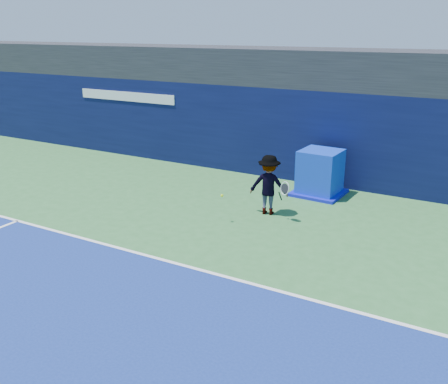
{
  "coord_description": "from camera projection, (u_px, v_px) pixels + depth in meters",
  "views": [
    {
      "loc": [
        5.81,
        -4.99,
        4.88
      ],
      "look_at": [
        0.04,
        5.2,
        1.0
      ],
      "focal_mm": 40.0,
      "sensor_mm": 36.0,
      "label": 1
    }
  ],
  "objects": [
    {
      "name": "ground",
      "position": [
        70.0,
        333.0,
        8.38
      ],
      "size": [
        80.0,
        80.0,
        0.0
      ],
      "primitive_type": "plane",
      "color": "#306B34",
      "rests_on": "ground"
    },
    {
      "name": "baseline",
      "position": [
        173.0,
        262.0,
        10.85
      ],
      "size": [
        24.0,
        0.1,
        0.01
      ],
      "primitive_type": "cube",
      "color": "white",
      "rests_on": "ground"
    },
    {
      "name": "stadium_band",
      "position": [
        315.0,
        67.0,
        16.75
      ],
      "size": [
        36.0,
        3.0,
        1.2
      ],
      "primitive_type": "cube",
      "color": "black",
      "rests_on": "back_wall_assembly"
    },
    {
      "name": "back_wall_assembly",
      "position": [
        301.0,
        134.0,
        16.58
      ],
      "size": [
        36.0,
        1.03,
        3.0
      ],
      "color": "#090E34",
      "rests_on": "ground"
    },
    {
      "name": "equipment_cart",
      "position": [
        320.0,
        174.0,
        15.14
      ],
      "size": [
        1.51,
        1.51,
        1.38
      ],
      "color": "#0D30C0",
      "rests_on": "ground"
    },
    {
      "name": "tennis_player",
      "position": [
        269.0,
        185.0,
        13.49
      ],
      "size": [
        1.32,
        0.81,
        1.65
      ],
      "color": "silver",
      "rests_on": "ground"
    },
    {
      "name": "tennis_ball",
      "position": [
        222.0,
        196.0,
        12.9
      ],
      "size": [
        0.08,
        0.08,
        0.08
      ],
      "color": "#AFD717",
      "rests_on": "ground"
    }
  ]
}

